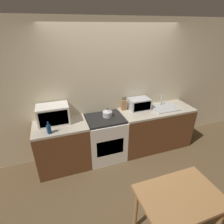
# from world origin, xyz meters

# --- Properties ---
(ground_plane) EXTENTS (16.00, 16.00, 0.00)m
(ground_plane) POSITION_xyz_m (0.00, 0.00, 0.00)
(ground_plane) COLOR brown
(wall_back) EXTENTS (10.00, 0.06, 2.60)m
(wall_back) POSITION_xyz_m (0.00, 0.94, 1.30)
(wall_back) COLOR beige
(wall_back) RESTS_ON ground_plane
(counter_left_run) EXTENTS (0.92, 0.62, 0.90)m
(counter_left_run) POSITION_xyz_m (-1.13, 0.60, 0.45)
(counter_left_run) COLOR brown
(counter_left_run) RESTS_ON ground_plane
(counter_right_run) EXTENTS (1.53, 0.62, 0.90)m
(counter_right_run) POSITION_xyz_m (0.82, 0.60, 0.45)
(counter_right_run) COLOR brown
(counter_right_run) RESTS_ON ground_plane
(stove_range) EXTENTS (0.72, 0.62, 0.90)m
(stove_range) POSITION_xyz_m (-0.31, 0.60, 0.45)
(stove_range) COLOR silver
(stove_range) RESTS_ON ground_plane
(kettle) EXTENTS (0.18, 0.18, 0.17)m
(kettle) POSITION_xyz_m (-0.24, 0.64, 0.97)
(kettle) COLOR #B7B7BC
(kettle) RESTS_ON stove_range
(microwave) EXTENTS (0.53, 0.35, 0.33)m
(microwave) POSITION_xyz_m (-1.20, 0.71, 1.07)
(microwave) COLOR silver
(microwave) RESTS_ON counter_left_run
(bottle) EXTENTS (0.07, 0.07, 0.20)m
(bottle) POSITION_xyz_m (-1.30, 0.39, 0.98)
(bottle) COLOR navy
(bottle) RESTS_ON counter_left_run
(knife_block) EXTENTS (0.11, 0.07, 0.28)m
(knife_block) POSITION_xyz_m (0.16, 0.80, 1.01)
(knife_block) COLOR #9E7042
(knife_block) RESTS_ON counter_right_run
(toaster_oven) EXTENTS (0.42, 0.29, 0.23)m
(toaster_oven) POSITION_xyz_m (0.47, 0.74, 1.01)
(toaster_oven) COLOR #ADAFB5
(toaster_oven) RESTS_ON counter_right_run
(sink_basin) EXTENTS (0.53, 0.42, 0.24)m
(sink_basin) POSITION_xyz_m (0.99, 0.60, 0.91)
(sink_basin) COLOR #ADAFB5
(sink_basin) RESTS_ON counter_right_run
(dining_table) EXTENTS (0.92, 0.61, 0.77)m
(dining_table) POSITION_xyz_m (0.02, -1.17, 0.66)
(dining_table) COLOR #9E7042
(dining_table) RESTS_ON ground_plane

